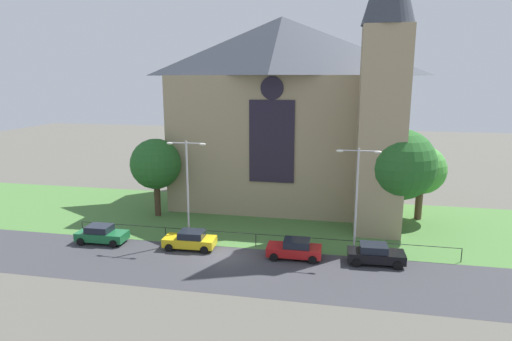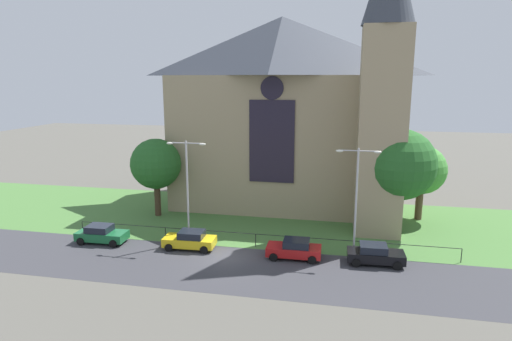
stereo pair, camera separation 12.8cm
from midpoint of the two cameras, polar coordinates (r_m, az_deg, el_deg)
ground at (r=44.11m, az=-0.50°, el=-6.16°), size 160.00×160.00×0.00m
road_asphalt at (r=33.24m, az=-4.86°, el=-12.45°), size 120.00×8.00×0.01m
grass_verge at (r=42.26m, az=-1.06°, el=-6.98°), size 120.00×20.00×0.01m
church_building at (r=47.22m, az=4.02°, el=7.74°), size 23.20×16.20×26.00m
iron_railing at (r=36.51m, az=-0.12°, el=-8.47°), size 31.91×0.07×1.13m
tree_right_near at (r=40.47m, az=18.15°, el=0.68°), size 6.30×6.30×9.42m
tree_right_far at (r=45.38m, az=20.68°, el=0.05°), size 4.73×4.73×7.37m
tree_left_near at (r=44.68m, az=-13.02°, el=0.81°), size 5.04×5.04×7.87m
streetlamp_near at (r=36.65m, az=-9.04°, el=-1.14°), size 3.37×0.26×8.73m
streetlamp_far at (r=34.46m, az=12.92°, el=-2.30°), size 3.37×0.26×8.55m
parked_car_green at (r=39.73m, az=-19.59°, el=-7.82°), size 4.25×2.12×1.51m
parked_car_yellow at (r=36.63m, az=-8.67°, el=-8.93°), size 4.27×2.16×1.51m
parked_car_red at (r=34.56m, az=4.97°, el=-10.14°), size 4.24×2.10×1.51m
parked_car_black at (r=34.65m, az=15.19°, el=-10.47°), size 4.25×2.13×1.51m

